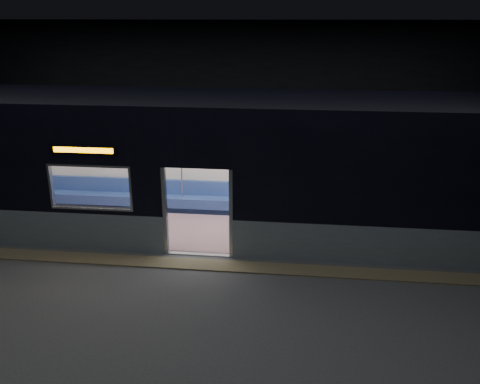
# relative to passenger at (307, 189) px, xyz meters

# --- Properties ---
(station_floor) EXTENTS (24.00, 14.00, 0.01)m
(station_floor) POSITION_rel_passenger_xyz_m (-2.41, -3.55, -0.83)
(station_floor) COLOR #47494C
(station_floor) RESTS_ON ground
(station_envelope) EXTENTS (24.00, 14.00, 5.00)m
(station_envelope) POSITION_rel_passenger_xyz_m (-2.41, -3.55, 2.84)
(station_envelope) COLOR black
(station_envelope) RESTS_ON station_floor
(tactile_strip) EXTENTS (22.80, 0.50, 0.03)m
(tactile_strip) POSITION_rel_passenger_xyz_m (-2.41, -3.00, -0.81)
(tactile_strip) COLOR #8C7F59
(tactile_strip) RESTS_ON station_floor
(metro_car) EXTENTS (18.00, 3.04, 3.35)m
(metro_car) POSITION_rel_passenger_xyz_m (-2.41, -1.00, 1.02)
(metro_car) COLOR #84969E
(metro_car) RESTS_ON station_floor
(passenger) EXTENTS (0.43, 0.73, 1.43)m
(passenger) POSITION_rel_passenger_xyz_m (0.00, 0.00, 0.00)
(passenger) COLOR black
(passenger) RESTS_ON metro_car
(handbag) EXTENTS (0.34, 0.32, 0.14)m
(handbag) POSITION_rel_passenger_xyz_m (0.00, -0.24, -0.14)
(handbag) COLOR black
(handbag) RESTS_ON passenger
(transit_map) EXTENTS (1.05, 0.03, 0.68)m
(transit_map) POSITION_rel_passenger_xyz_m (0.22, 0.31, 0.67)
(transit_map) COLOR white
(transit_map) RESTS_ON metro_car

